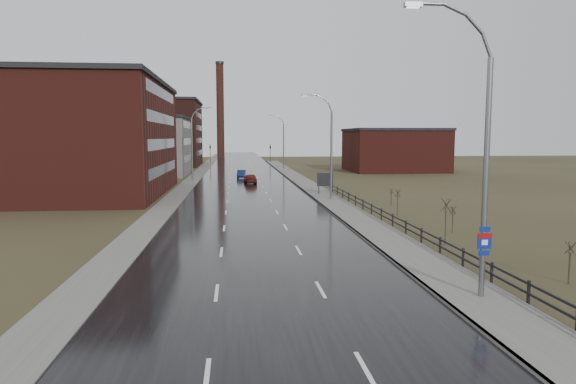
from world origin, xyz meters
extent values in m
plane|color=#2D2819|center=(0.00, 0.00, 0.00)|extent=(320.00, 320.00, 0.00)
cube|color=black|center=(0.00, 60.00, 0.03)|extent=(14.00, 300.00, 0.06)
cube|color=#595651|center=(8.60, 35.00, 0.09)|extent=(3.20, 180.00, 0.18)
cube|color=slate|center=(7.08, 35.00, 0.09)|extent=(0.16, 180.00, 0.18)
cube|color=#595651|center=(-8.20, 60.00, 0.06)|extent=(2.40, 260.00, 0.12)
cube|color=#471914|center=(-21.00, 45.00, 6.50)|extent=(22.00, 28.00, 13.00)
cube|color=black|center=(-21.00, 45.00, 13.25)|extent=(22.44, 28.56, 0.50)
cube|color=black|center=(-10.02, 45.00, 3.00)|extent=(0.06, 22.40, 1.20)
cube|color=black|center=(-10.02, 45.00, 6.00)|extent=(0.06, 22.40, 1.20)
cube|color=black|center=(-10.02, 45.00, 9.00)|extent=(0.06, 22.40, 1.20)
cube|color=black|center=(-10.02, 45.00, 12.00)|extent=(0.06, 22.40, 1.20)
cube|color=slate|center=(-18.00, 78.00, 5.00)|extent=(16.00, 20.00, 10.00)
cube|color=black|center=(-18.00, 78.00, 10.25)|extent=(16.32, 20.40, 0.50)
cube|color=black|center=(-10.02, 78.00, 3.00)|extent=(0.06, 16.00, 1.20)
cube|color=black|center=(-10.02, 78.00, 6.00)|extent=(0.06, 16.00, 1.20)
cube|color=black|center=(-10.02, 78.00, 9.00)|extent=(0.06, 16.00, 1.20)
cube|color=#331611|center=(-23.00, 108.00, 7.50)|extent=(26.00, 24.00, 15.00)
cube|color=black|center=(-23.00, 108.00, 15.25)|extent=(26.52, 24.48, 0.50)
cube|color=black|center=(-10.02, 108.00, 3.00)|extent=(0.06, 19.20, 1.20)
cube|color=black|center=(-10.02, 108.00, 6.00)|extent=(0.06, 19.20, 1.20)
cube|color=black|center=(-10.02, 108.00, 9.00)|extent=(0.06, 19.20, 1.20)
cube|color=black|center=(-10.02, 108.00, 12.00)|extent=(0.06, 19.20, 1.20)
cube|color=#471914|center=(30.30, 82.00, 4.00)|extent=(18.00, 16.00, 8.00)
cube|color=black|center=(30.30, 82.00, 8.25)|extent=(18.36, 16.32, 0.50)
cylinder|color=#331611|center=(-6.00, 150.00, 15.00)|extent=(2.40, 2.40, 30.00)
cylinder|color=black|center=(-6.00, 150.00, 30.30)|extent=(2.70, 2.70, 0.80)
cylinder|color=slate|center=(8.80, 2.00, 5.00)|extent=(0.24, 0.24, 10.00)
cylinder|color=slate|center=(8.61, 2.00, 10.46)|extent=(0.57, 0.14, 1.12)
cylinder|color=slate|center=(8.06, 2.00, 11.28)|extent=(0.91, 0.14, 0.91)
cylinder|color=slate|center=(7.25, 2.00, 11.82)|extent=(1.12, 0.14, 0.57)
cylinder|color=slate|center=(6.29, 2.00, 12.01)|extent=(1.15, 0.14, 0.14)
cube|color=slate|center=(5.54, 2.00, 11.96)|extent=(0.70, 0.28, 0.18)
cube|color=silver|center=(5.54, 2.00, 11.86)|extent=(0.50, 0.20, 0.04)
cube|color=navy|center=(8.80, 1.88, 3.05)|extent=(0.45, 0.04, 0.22)
cube|color=navy|center=(8.80, 1.88, 2.55)|extent=(0.60, 0.04, 0.65)
cube|color=maroon|center=(8.80, 1.87, 2.78)|extent=(0.60, 0.04, 0.20)
cube|color=navy|center=(8.80, 1.88, 2.05)|extent=(0.45, 0.04, 0.22)
cube|color=silver|center=(8.80, 1.86, 2.50)|extent=(0.26, 0.02, 0.22)
cylinder|color=slate|center=(8.80, 36.00, 4.75)|extent=(0.24, 0.24, 9.50)
cylinder|color=slate|center=(8.63, 36.00, 9.90)|extent=(0.51, 0.14, 0.98)
cylinder|color=slate|center=(8.16, 36.00, 10.62)|extent=(0.81, 0.14, 0.81)
cylinder|color=slate|center=(7.44, 36.00, 11.09)|extent=(0.98, 0.14, 0.51)
cylinder|color=slate|center=(6.60, 36.00, 11.26)|extent=(1.01, 0.14, 0.14)
cube|color=slate|center=(5.91, 36.00, 11.21)|extent=(0.70, 0.28, 0.18)
cube|color=silver|center=(5.91, 36.00, 11.11)|extent=(0.50, 0.20, 0.04)
cylinder|color=slate|center=(-8.00, 62.00, 4.75)|extent=(0.24, 0.24, 9.50)
cylinder|color=slate|center=(-7.83, 62.00, 9.90)|extent=(0.51, 0.14, 0.98)
cylinder|color=slate|center=(-7.36, 62.00, 10.62)|extent=(0.81, 0.14, 0.81)
cylinder|color=slate|center=(-6.64, 62.00, 11.09)|extent=(0.98, 0.14, 0.51)
cylinder|color=slate|center=(-5.80, 62.00, 11.26)|extent=(1.01, 0.14, 0.14)
cube|color=slate|center=(-5.11, 62.00, 11.21)|extent=(0.70, 0.28, 0.18)
cube|color=silver|center=(-5.11, 62.00, 11.11)|extent=(0.50, 0.20, 0.04)
cylinder|color=slate|center=(8.80, 90.00, 4.75)|extent=(0.24, 0.24, 9.50)
cylinder|color=slate|center=(8.63, 90.00, 9.90)|extent=(0.51, 0.14, 0.98)
cylinder|color=slate|center=(8.16, 90.00, 10.62)|extent=(0.81, 0.14, 0.81)
cylinder|color=slate|center=(7.44, 90.00, 11.09)|extent=(0.98, 0.14, 0.51)
cylinder|color=slate|center=(6.60, 90.00, 11.26)|extent=(1.01, 0.14, 0.14)
cube|color=slate|center=(5.91, 90.00, 11.21)|extent=(0.70, 0.28, 0.18)
cube|color=silver|center=(5.91, 90.00, 11.11)|extent=(0.50, 0.20, 0.04)
cube|color=black|center=(10.30, 1.00, 0.55)|extent=(0.10, 0.10, 1.10)
cube|color=black|center=(10.30, 4.00, 0.55)|extent=(0.10, 0.10, 1.10)
cube|color=black|center=(10.30, 7.00, 0.55)|extent=(0.10, 0.10, 1.10)
cube|color=black|center=(10.30, 10.00, 0.55)|extent=(0.10, 0.10, 1.10)
cube|color=black|center=(10.30, 13.00, 0.55)|extent=(0.10, 0.10, 1.10)
cube|color=black|center=(10.30, 16.00, 0.55)|extent=(0.10, 0.10, 1.10)
cube|color=black|center=(10.30, 19.00, 0.55)|extent=(0.10, 0.10, 1.10)
cube|color=black|center=(10.30, 22.00, 0.55)|extent=(0.10, 0.10, 1.10)
cube|color=black|center=(10.30, 25.00, 0.55)|extent=(0.10, 0.10, 1.10)
cube|color=black|center=(10.30, 28.00, 0.55)|extent=(0.10, 0.10, 1.10)
cube|color=black|center=(10.30, 31.00, 0.55)|extent=(0.10, 0.10, 1.10)
cube|color=black|center=(10.30, 34.00, 0.55)|extent=(0.10, 0.10, 1.10)
cube|color=black|center=(10.30, 37.00, 0.55)|extent=(0.10, 0.10, 1.10)
cube|color=black|center=(10.30, 40.00, 0.55)|extent=(0.10, 0.10, 1.10)
cube|color=black|center=(10.30, 43.00, 0.55)|extent=(0.10, 0.10, 1.10)
cube|color=black|center=(10.30, 18.50, 0.95)|extent=(0.08, 53.00, 0.10)
cube|color=black|center=(10.30, 18.50, 0.55)|extent=(0.08, 53.00, 0.10)
cylinder|color=#382D23|center=(13.99, 3.82, 0.74)|extent=(0.08, 0.08, 1.48)
cylinder|color=#382D23|center=(14.04, 3.82, 1.71)|extent=(0.04, 0.51, 0.59)
cylinder|color=#382D23|center=(14.00, 3.87, 1.71)|extent=(0.48, 0.19, 0.60)
cylinder|color=#382D23|center=(13.95, 3.85, 1.71)|extent=(0.29, 0.43, 0.61)
cylinder|color=#382D23|center=(13.95, 3.79, 1.71)|extent=(0.29, 0.43, 0.61)
cylinder|color=#382D23|center=(14.00, 3.77, 1.71)|extent=(0.48, 0.19, 0.60)
cylinder|color=#382D23|center=(11.78, 12.78, 1.11)|extent=(0.08, 0.08, 2.22)
cylinder|color=#382D23|center=(11.83, 12.78, 2.56)|extent=(0.04, 0.74, 0.87)
cylinder|color=#382D23|center=(11.79, 12.83, 2.56)|extent=(0.70, 0.27, 0.88)
cylinder|color=#382D23|center=(11.74, 12.81, 2.56)|extent=(0.42, 0.63, 0.89)
cylinder|color=#382D23|center=(11.74, 12.75, 2.56)|extent=(0.42, 0.63, 0.89)
cylinder|color=#382D23|center=(11.79, 12.73, 2.56)|extent=(0.70, 0.27, 0.88)
cylinder|color=#382D23|center=(13.99, 16.74, 0.71)|extent=(0.08, 0.08, 1.42)
cylinder|color=#382D23|center=(14.04, 16.74, 1.64)|extent=(0.04, 0.49, 0.57)
cylinder|color=#382D23|center=(14.00, 16.79, 1.64)|extent=(0.46, 0.19, 0.58)
cylinder|color=#382D23|center=(13.95, 16.77, 1.64)|extent=(0.28, 0.41, 0.58)
cylinder|color=#382D23|center=(13.95, 16.71, 1.64)|extent=(0.28, 0.41, 0.58)
cylinder|color=#382D23|center=(14.00, 16.69, 1.64)|extent=(0.46, 0.19, 0.58)
cylinder|color=#382D23|center=(12.77, 25.51, 0.83)|extent=(0.08, 0.08, 1.66)
cylinder|color=#382D23|center=(12.82, 25.51, 1.91)|extent=(0.04, 0.56, 0.66)
cylinder|color=#382D23|center=(12.79, 25.56, 1.91)|extent=(0.54, 0.21, 0.67)
cylinder|color=#382D23|center=(12.73, 25.54, 1.91)|extent=(0.32, 0.48, 0.68)
cylinder|color=#382D23|center=(12.73, 25.48, 1.91)|extent=(0.32, 0.48, 0.68)
cylinder|color=#382D23|center=(12.79, 25.47, 1.91)|extent=(0.54, 0.21, 0.67)
cylinder|color=#382D23|center=(14.07, 31.53, 0.63)|extent=(0.08, 0.08, 1.26)
cylinder|color=#382D23|center=(14.12, 31.53, 1.45)|extent=(0.04, 0.43, 0.51)
cylinder|color=#382D23|center=(14.09, 31.58, 1.45)|extent=(0.41, 0.17, 0.51)
cylinder|color=#382D23|center=(14.03, 31.56, 1.45)|extent=(0.25, 0.37, 0.52)
cylinder|color=#382D23|center=(14.03, 31.50, 1.45)|extent=(0.25, 0.37, 0.52)
cylinder|color=#382D23|center=(14.09, 31.48, 1.45)|extent=(0.41, 0.17, 0.51)
cube|color=black|center=(8.37, 41.50, 0.90)|extent=(0.10, 0.10, 1.80)
cube|color=black|center=(9.83, 41.50, 0.90)|extent=(0.10, 0.10, 1.80)
cube|color=silver|center=(9.10, 41.45, 1.83)|extent=(1.81, 0.08, 1.47)
cube|color=black|center=(9.10, 41.40, 1.83)|extent=(1.91, 0.04, 1.57)
cylinder|color=black|center=(-8.00, 120.00, 2.60)|extent=(0.16, 0.16, 5.20)
imported|color=black|center=(-8.00, 120.00, 4.75)|extent=(0.58, 2.73, 1.10)
sphere|color=#FF190C|center=(-8.00, 119.85, 5.05)|extent=(0.18, 0.18, 0.18)
cylinder|color=black|center=(8.00, 120.00, 2.60)|extent=(0.16, 0.16, 5.20)
imported|color=black|center=(8.00, 120.00, 4.75)|extent=(0.58, 2.73, 1.10)
sphere|color=#FF190C|center=(8.00, 119.85, 5.05)|extent=(0.18, 0.18, 0.18)
imported|color=#0E1D46|center=(-0.40, 67.36, 0.65)|extent=(1.60, 4.03, 1.30)
imported|color=#57170E|center=(0.77, 56.71, 0.73)|extent=(1.94, 4.35, 1.45)
camera|label=1|loc=(-1.43, -18.03, 6.84)|focal=32.00mm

